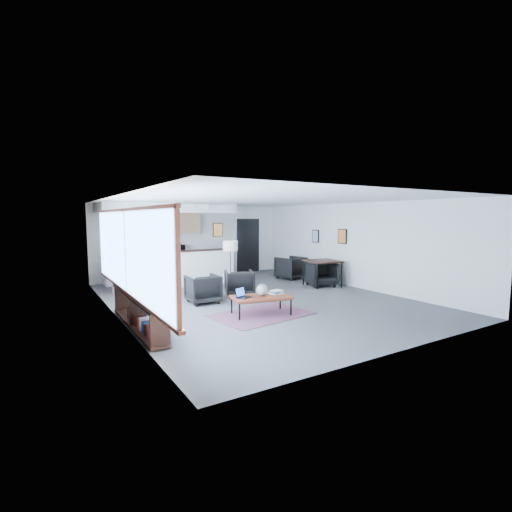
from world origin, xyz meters
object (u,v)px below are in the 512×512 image
laptop (242,295)px  floor_lamp (230,248)px  ceramic_pot (262,290)px  armchair_right (239,282)px  armchair_left (203,287)px  book_stack (276,292)px  dining_table (322,263)px  dining_chair_far (291,268)px  microwave (177,248)px  coffee_table (261,298)px  dining_chair_near (321,275)px

laptop → floor_lamp: 2.79m
ceramic_pot → armchair_right: size_ratio=0.34×
floor_lamp → armchair_left: bearing=-145.8°
book_stack → dining_table: dining_table is taller
floor_lamp → dining_table: floor_lamp is taller
ceramic_pot → dining_table: dining_table is taller
dining_chair_far → microwave: microwave is taller
coffee_table → microwave: size_ratio=2.84×
dining_table → armchair_left: bearing=-177.7°
coffee_table → dining_chair_near: bearing=40.8°
ceramic_pot → armchair_left: size_ratio=0.34×
coffee_table → ceramic_pot: ceramic_pot is taller
laptop → ceramic_pot: ceramic_pot is taller
coffee_table → floor_lamp: (0.57, 2.57, 0.90)m
book_stack → dining_chair_far: 4.67m
ceramic_pot → armchair_right: (0.52, 2.00, -0.16)m
armchair_left → floor_lamp: bearing=-142.7°
book_stack → dining_chair_far: (3.04, 3.54, -0.09)m
coffee_table → book_stack: (0.43, 0.03, 0.07)m
dining_chair_far → laptop: bearing=31.1°
laptop → armchair_left: size_ratio=0.47×
microwave → floor_lamp: bearing=-88.1°
armchair_left → armchair_right: bearing=-164.3°
laptop → armchair_right: armchair_right is taller
dining_chair_near → microwave: bearing=150.0°
ceramic_pot → coffee_table: bearing=-161.4°
armchair_left → dining_chair_near: 4.08m
laptop → armchair_right: bearing=40.3°
laptop → dining_chair_far: 5.22m
armchair_left → dining_chair_near: size_ratio=1.09×
dining_chair_near → coffee_table: bearing=-133.9°
ceramic_pot → dining_table: 3.92m
book_stack → microwave: (-0.40, 5.54, 0.64)m
book_stack → armchair_right: (0.13, 1.99, -0.07)m
armchair_right → dining_table: 2.92m
armchair_left → dining_chair_far: armchair_left is taller
microwave → dining_chair_near: bearing=-55.5°
book_stack → dining_chair_near: (3.01, 1.89, -0.10)m
armchair_right → dining_chair_near: bearing=-161.4°
microwave → coffee_table: bearing=-98.8°
dining_chair_far → ceramic_pot: bearing=35.4°
book_stack → dining_table: size_ratio=0.28×
coffee_table → armchair_right: armchair_right is taller
armchair_left → dining_chair_near: (4.07, 0.17, -0.03)m
armchair_left → floor_lamp: floor_lamp is taller
armchair_left → dining_table: 4.12m
ceramic_pot → book_stack: ceramic_pot is taller
book_stack → armchair_right: 1.99m
book_stack → coffee_table: bearing=-176.0°
laptop → armchair_left: bearing=75.0°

